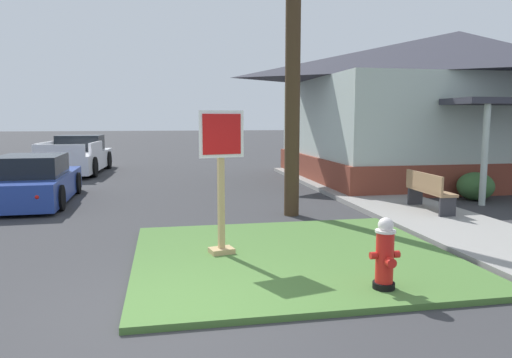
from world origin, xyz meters
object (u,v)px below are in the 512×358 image
at_px(parked_sedan_blue, 34,182).
at_px(pickup_truck_white, 77,157).
at_px(manhole_cover, 205,241).
at_px(fire_hydrant, 385,255).
at_px(street_bench, 428,190).
at_px(stop_sign, 221,185).

relative_size(parked_sedan_blue, pickup_truck_white, 0.83).
bearing_deg(manhole_cover, fire_hydrant, -56.44).
relative_size(manhole_cover, street_bench, 0.44).
xyz_separation_m(stop_sign, parked_sedan_blue, (-4.17, 5.78, -0.61)).
bearing_deg(stop_sign, pickup_truck_white, 108.53).
bearing_deg(fire_hydrant, pickup_truck_white, 112.45).
bearing_deg(pickup_truck_white, street_bench, -48.32).
bearing_deg(parked_sedan_blue, street_bench, -20.27).
distance_m(stop_sign, pickup_truck_white, 13.49).
relative_size(manhole_cover, pickup_truck_white, 0.13).
bearing_deg(fire_hydrant, stop_sign, 132.96).
xyz_separation_m(fire_hydrant, stop_sign, (-1.79, 1.92, 0.65)).
height_order(fire_hydrant, street_bench, fire_hydrant).
height_order(fire_hydrant, pickup_truck_white, pickup_truck_white).
height_order(stop_sign, manhole_cover, stop_sign).
relative_size(manhole_cover, parked_sedan_blue, 0.16).
xyz_separation_m(manhole_cover, street_bench, (5.12, 1.38, 0.58)).
relative_size(parked_sedan_blue, street_bench, 2.70).
relative_size(fire_hydrant, street_bench, 0.56).
xyz_separation_m(manhole_cover, parked_sedan_blue, (-3.99, 4.74, 0.53)).
relative_size(fire_hydrant, stop_sign, 0.40).
bearing_deg(manhole_cover, street_bench, 15.05).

